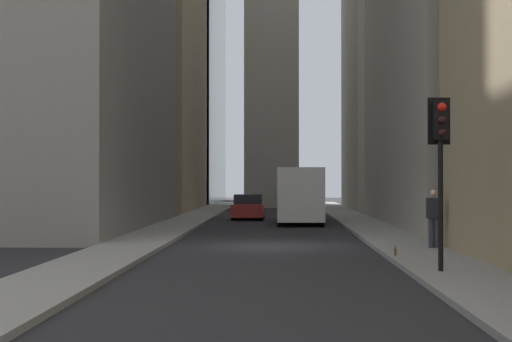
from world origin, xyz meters
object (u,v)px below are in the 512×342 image
Objects in this scene: sedan_red at (248,207)px; delivery_truck at (299,195)px; discarded_bottle at (395,252)px; pedestrian at (434,216)px; traffic_light_foreground at (440,143)px.

delivery_truck is at bearing -147.69° from sedan_red.
delivery_truck is 1.50× the size of sedan_red.
delivery_truck is 17.37m from discarded_bottle.
pedestrian is at bearing -165.68° from delivery_truck.
pedestrian is (-19.15, -6.56, 0.47)m from sedan_red.
traffic_light_foreground reaches higher than sedan_red.
traffic_light_foreground reaches higher than delivery_truck.
pedestrian is at bearing -161.09° from sedan_red.
delivery_truck reaches higher than pedestrian.
discarded_bottle is (3.39, 0.51, -2.86)m from traffic_light_foreground.
pedestrian is at bearing -32.67° from discarded_bottle.
pedestrian is 6.69× the size of discarded_bottle.
discarded_bottle is at bearing 147.33° from pedestrian.
sedan_red is at bearing 32.31° from delivery_truck.
pedestrian is (-14.73, -3.76, -0.33)m from delivery_truck.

